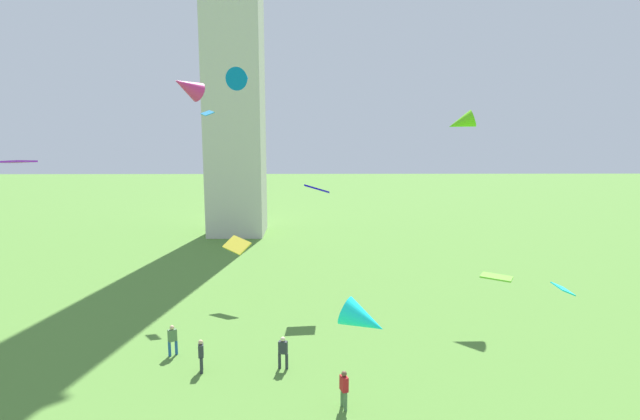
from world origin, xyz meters
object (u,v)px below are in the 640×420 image
Objects in this scene: person_2 at (344,387)px; kite_flying_9 at (187,86)px; person_1 at (201,354)px; kite_flying_8 at (497,277)px; kite_flying_1 at (207,113)px; kite_flying_2 at (563,289)px; person_3 at (283,351)px; kite_flying_3 at (242,78)px; kite_flying_6 at (16,162)px; kite_flying_0 at (461,123)px; kite_flying_7 at (364,320)px; kite_flying_10 at (317,189)px; person_0 at (172,338)px; kite_flying_4 at (237,245)px.

kite_flying_9 reaches higher than person_2.
person_1 is 13.99m from kite_flying_8.
kite_flying_9 is at bearing -24.78° from kite_flying_1.
person_3 is at bearing 67.87° from kite_flying_2.
kite_flying_1 is at bearing -60.56° from kite_flying_3.
kite_flying_1 is at bearing -170.79° from person_2.
kite_flying_6 reaches higher than person_1.
kite_flying_8 is at bearing -128.07° from person_1.
person_3 is at bearing -36.33° from kite_flying_0.
kite_flying_8 is (4.17, -3.04, 2.69)m from kite_flying_7.
kite_flying_10 is (2.59, 14.77, -5.57)m from kite_flying_3.
person_2 is 0.96× the size of kite_flying_9.
kite_flying_2 is at bearing -67.48° from kite_flying_7.
kite_flying_1 is at bearing -86.27° from kite_flying_0.
person_3 is 12.85m from kite_flying_9.
kite_flying_0 is at bearing -113.04° from kite_flying_3.
kite_flying_1 is 12.50m from kite_flying_9.
kite_flying_1 reaches higher than kite_flying_0.
person_1 is at bearing -43.98° from kite_flying_0.
person_2 is at bearing 11.77° from kite_flying_6.
kite_flying_9 reaches higher than person_0.
kite_flying_2 is 0.57× the size of kite_flying_10.
person_0 is 22.01m from kite_flying_0.
kite_flying_7 is 1.41× the size of kite_flying_9.
kite_flying_3 reaches higher than kite_flying_0.
person_2 is (8.31, -4.99, 0.02)m from person_0.
kite_flying_8 is at bearing 6.86° from kite_flying_6.
person_3 reaches higher than person_0.
kite_flying_3 reaches higher than person_3.
person_0 is at bearing -39.86° from kite_flying_3.
kite_flying_7 is at bearing -76.60° from kite_flying_10.
kite_flying_7 is at bearing 20.18° from kite_flying_9.
person_3 is 10.55m from kite_flying_4.
kite_flying_1 is 18.12m from kite_flying_3.
person_3 is at bearing 169.09° from kite_flying_8.
kite_flying_10 is (1.66, 9.84, 6.51)m from person_3.
person_1 is 0.95× the size of kite_flying_10.
kite_flying_2 is at bearing 63.68° from kite_flying_8.
kite_flying_10 is at bearing 30.99° from kite_flying_2.
person_1 is at bearing 27.10° from kite_flying_6.
kite_flying_3 reaches higher than kite_flying_8.
kite_flying_3 is 17.31m from kite_flying_4.
person_1 is at bearing 94.43° from kite_flying_7.
kite_flying_1 is at bearing 141.38° from kite_flying_9.
kite_flying_10 is at bearing 103.02° from kite_flying_9.
kite_flying_7 reaches higher than person_1.
person_1 is 0.66× the size of kite_flying_7.
kite_flying_3 reaches higher than person_2.
kite_flying_9 is at bearing -55.14° from kite_flying_4.
kite_flying_6 is (-22.47, 2.66, 4.84)m from kite_flying_2.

